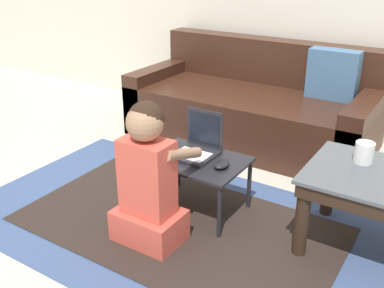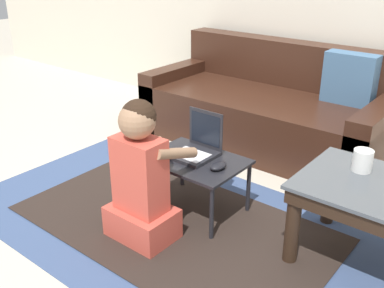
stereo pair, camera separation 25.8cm
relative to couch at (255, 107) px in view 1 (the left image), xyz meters
The scene contains 8 objects.
ground_plane 1.27m from the couch, 87.05° to the right, with size 16.00×16.00×0.00m, color beige.
area_rug 1.41m from the couch, 81.98° to the right, with size 2.44×1.39×0.01m.
couch is the anchor object (origin of this frame).
laptop_desk 1.20m from the couch, 80.68° to the right, with size 0.55×0.41×0.33m.
laptop 1.15m from the couch, 81.90° to the right, with size 0.24×0.24×0.25m.
computer_mouse 1.25m from the couch, 73.12° to the right, with size 0.08×0.11×0.04m.
person_seated 1.57m from the couch, 84.76° to the right, with size 0.35×0.42×0.77m.
cup_on_table 1.41m from the couch, 42.15° to the right, with size 0.09×0.09×0.11m.
Camera 1 is at (1.34, -1.88, 1.43)m, focal length 42.00 mm.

